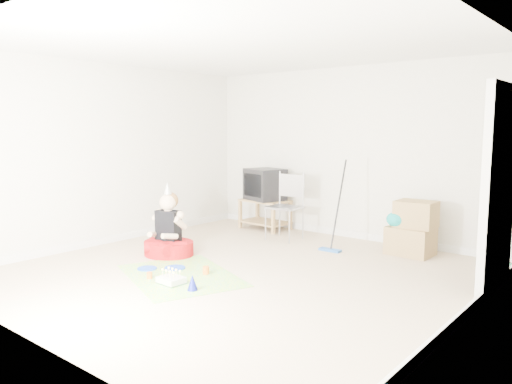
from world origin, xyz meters
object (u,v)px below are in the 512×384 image
Objects in this scene: tv_stand at (265,212)px; crt_tv at (265,184)px; folding_chair at (284,207)px; seated_woman at (169,239)px; cardboard_boxes at (412,229)px; birthday_cake at (171,281)px.

crt_tv reaches higher than tv_stand.
folding_chair is 1.03× the size of seated_woman.
folding_chair reaches higher than crt_tv.
seated_woman is (0.08, -2.17, -0.54)m from crt_tv.
seated_woman reaches higher than cardboard_boxes.
seated_woman is (-0.63, -1.74, -0.28)m from folding_chair.
tv_stand is at bearing -73.17° from crt_tv.
cardboard_boxes is 3.26m from birthday_cake.
tv_stand reaches higher than birthday_cake.
folding_chair reaches higher than birthday_cake.
folding_chair is 1.40× the size of cardboard_boxes.
cardboard_boxes is 3.23m from seated_woman.
cardboard_boxes is 0.74× the size of seated_woman.
tv_stand is at bearing 109.41° from birthday_cake.
tv_stand is at bearing 92.10° from seated_woman.
crt_tv is at bearing 177.63° from cardboard_boxes.
tv_stand is 1.12× the size of cardboard_boxes.
seated_woman is 3.53× the size of birthday_cake.
tv_stand is 0.80× the size of folding_chair.
cardboard_boxes is (1.86, 0.32, -0.15)m from folding_chair.
crt_tv reaches higher than birthday_cake.
birthday_cake is (0.97, -0.81, -0.18)m from seated_woman.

